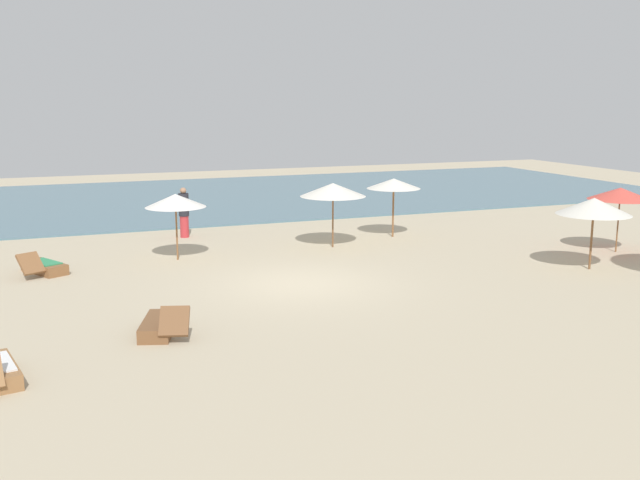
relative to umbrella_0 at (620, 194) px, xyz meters
name	(u,v)px	position (x,y,z in m)	size (l,w,h in m)	color
ground_plane	(300,284)	(-10.44, -0.18, -1.82)	(60.00, 60.00, 0.00)	#BCAD8E
ocean_water	(180,199)	(-10.44, 16.82, -1.79)	(48.00, 16.00, 0.06)	slate
umbrella_0	(620,194)	(0.00, 0.00, 0.00)	(1.92, 1.92, 2.00)	brown
umbrella_1	(175,201)	(-12.87, 3.78, -0.06)	(1.76, 1.76, 1.95)	brown
umbrella_2	(333,190)	(-7.91, 3.84, 0.03)	(2.08, 2.08, 2.06)	brown
umbrella_3	(394,184)	(-5.33, 4.73, 0.02)	(1.83, 1.83, 2.01)	brown
umbrella_4	(594,206)	(-2.38, -1.54, -0.05)	(2.01, 2.01, 2.00)	brown
lounger_0	(43,267)	(-16.57, 3.42, -1.64)	(1.32, 1.77, 0.68)	brown
lounger_1	(160,326)	(-14.40, -2.90, -1.65)	(1.07, 1.80, 0.67)	brown
person_0	(184,212)	(-12.02, 7.22, -0.95)	(0.42, 0.42, 1.71)	#BF3338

